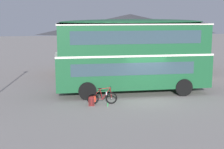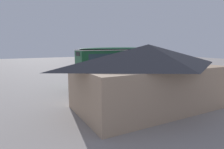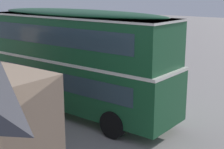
{
  "view_description": "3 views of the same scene",
  "coord_description": "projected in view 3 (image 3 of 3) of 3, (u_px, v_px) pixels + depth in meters",
  "views": [
    {
      "loc": [
        -5.43,
        -19.23,
        5.12
      ],
      "look_at": [
        -2.11,
        0.05,
        1.52
      ],
      "focal_mm": 53.06,
      "sensor_mm": 36.0,
      "label": 1
    },
    {
      "loc": [
        10.55,
        20.98,
        5.02
      ],
      "look_at": [
        -0.49,
        0.15,
        1.39
      ],
      "focal_mm": 30.62,
      "sensor_mm": 36.0,
      "label": 2
    },
    {
      "loc": [
        -10.9,
        11.95,
        5.54
      ],
      "look_at": [
        -1.25,
        -0.5,
        1.6
      ],
      "focal_mm": 53.36,
      "sensor_mm": 36.0,
      "label": 3
    }
  ],
  "objects": [
    {
      "name": "ground_plane",
      "position": [
        87.0,
        103.0,
        16.98
      ],
      "size": [
        120.0,
        120.0,
        0.0
      ],
      "primitive_type": "plane",
      "color": "gray"
    },
    {
      "name": "touring_bicycle",
      "position": [
        146.0,
        102.0,
        15.94
      ],
      "size": [
        1.76,
        0.46,
        1.02
      ],
      "color": "black",
      "rests_on": "ground"
    },
    {
      "name": "double_decker_bus",
      "position": [
        76.0,
        57.0,
        15.05
      ],
      "size": [
        9.85,
        2.72,
        4.79
      ],
      "color": "black",
      "rests_on": "ground"
    },
    {
      "name": "water_bottle_green_metal",
      "position": [
        147.0,
        104.0,
        16.58
      ],
      "size": [
        0.07,
        0.07,
        0.23
      ],
      "color": "green",
      "rests_on": "ground"
    },
    {
      "name": "backpack_on_ground",
      "position": [
        159.0,
        106.0,
        15.77
      ],
      "size": [
        0.34,
        0.32,
        0.54
      ],
      "color": "maroon",
      "rests_on": "ground"
    }
  ]
}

